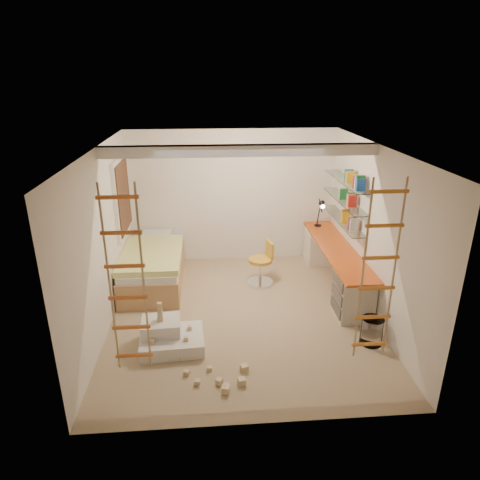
{
  "coord_description": "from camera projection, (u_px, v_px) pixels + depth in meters",
  "views": [
    {
      "loc": [
        -0.48,
        -5.82,
        3.54
      ],
      "look_at": [
        0.0,
        0.3,
        1.15
      ],
      "focal_mm": 32.0,
      "sensor_mm": 36.0,
      "label": 1
    }
  ],
  "objects": [
    {
      "name": "floor",
      "position": [
        242.0,
        315.0,
        6.73
      ],
      "size": [
        4.5,
        4.5,
        0.0
      ],
      "primitive_type": "plane",
      "color": "#A08567",
      "rests_on": "ground"
    },
    {
      "name": "ceiling_beam",
      "position": [
        240.0,
        151.0,
        6.09
      ],
      "size": [
        4.0,
        0.18,
        0.16
      ],
      "primitive_type": "cube",
      "color": "white",
      "rests_on": "ceiling"
    },
    {
      "name": "window_frame",
      "position": [
        122.0,
        197.0,
        7.41
      ],
      "size": [
        0.06,
        1.15,
        1.35
      ],
      "primitive_type": "cube",
      "color": "white",
      "rests_on": "wall_left"
    },
    {
      "name": "window_blind",
      "position": [
        124.0,
        197.0,
        7.42
      ],
      "size": [
        0.02,
        1.0,
        1.2
      ],
      "primitive_type": "cube",
      "color": "#4C2D1E",
      "rests_on": "window_frame"
    },
    {
      "name": "rope_ladder_left",
      "position": [
        126.0,
        282.0,
        4.45
      ],
      "size": [
        0.41,
        0.04,
        2.13
      ],
      "primitive_type": null,
      "color": "#D26123",
      "rests_on": "ceiling"
    },
    {
      "name": "rope_ladder_right",
      "position": [
        378.0,
        273.0,
        4.65
      ],
      "size": [
        0.41,
        0.04,
        2.13
      ],
      "primitive_type": null,
      "color": "orange",
      "rests_on": "ceiling"
    },
    {
      "name": "waste_bin",
      "position": [
        372.0,
        331.0,
        5.96
      ],
      "size": [
        0.31,
        0.31,
        0.39
      ],
      "primitive_type": "cylinder",
      "color": "white",
      "rests_on": "floor"
    },
    {
      "name": "desk",
      "position": [
        335.0,
        265.0,
        7.51
      ],
      "size": [
        0.56,
        2.8,
        0.75
      ],
      "color": "#CA4F17",
      "rests_on": "floor"
    },
    {
      "name": "shelves",
      "position": [
        344.0,
        201.0,
        7.37
      ],
      "size": [
        0.25,
        1.8,
        0.71
      ],
      "color": "white",
      "rests_on": "wall_right"
    },
    {
      "name": "bed",
      "position": [
        153.0,
        266.0,
        7.64
      ],
      "size": [
        1.02,
        2.0,
        0.69
      ],
      "color": "#AD7F51",
      "rests_on": "floor"
    },
    {
      "name": "task_lamp",
      "position": [
        321.0,
        209.0,
        8.13
      ],
      "size": [
        0.14,
        0.36,
        0.57
      ],
      "color": "black",
      "rests_on": "desk"
    },
    {
      "name": "swivel_chair",
      "position": [
        261.0,
        269.0,
        7.62
      ],
      "size": [
        0.57,
        0.57,
        0.81
      ],
      "color": "gold",
      "rests_on": "floor"
    },
    {
      "name": "play_platform",
      "position": [
        169.0,
        337.0,
        5.9
      ],
      "size": [
        0.9,
        0.72,
        0.38
      ],
      "color": "silver",
      "rests_on": "floor"
    },
    {
      "name": "toy_blocks",
      "position": [
        194.0,
        353.0,
        5.5
      ],
      "size": [
        1.25,
        1.15,
        0.65
      ],
      "color": "#CCB284",
      "rests_on": "floor"
    },
    {
      "name": "books",
      "position": [
        345.0,
        191.0,
        7.31
      ],
      "size": [
        0.14,
        0.7,
        0.92
      ],
      "color": "white",
      "rests_on": "shelves"
    }
  ]
}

